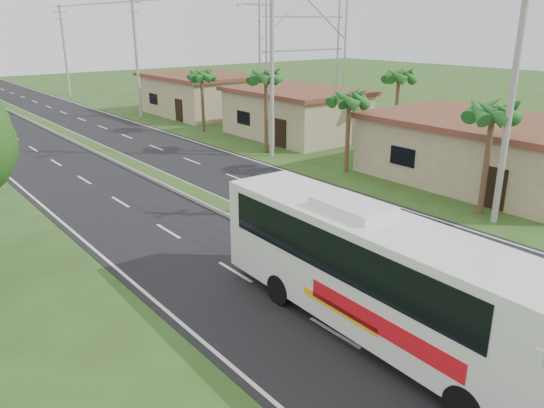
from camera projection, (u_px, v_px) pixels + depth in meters
ground at (411, 296)px, 17.24m from camera, size 180.00×180.00×0.00m
road_asphalt at (142, 170)px, 32.06m from camera, size 14.00×160.00×0.02m
median_strip at (141, 168)px, 32.03m from camera, size 1.20×160.00×0.18m
lane_edge_left at (25, 191)px, 28.12m from camera, size 0.12×160.00×0.01m
lane_edge_right at (233, 154)px, 36.01m from camera, size 0.12×160.00×0.01m
shop_near at (484, 150)px, 29.36m from camera, size 8.60×12.60×3.52m
shop_mid at (295, 112)px, 41.19m from camera, size 7.60×10.60×3.67m
shop_far at (201, 94)px, 51.54m from camera, size 8.60×11.60×3.82m
palm_verge_a at (493, 112)px, 23.23m from camera, size 2.40×2.40×5.45m
palm_verge_b at (349, 98)px, 30.26m from camera, size 2.40×2.40×5.05m
palm_verge_c at (266, 76)px, 34.85m from camera, size 2.40×2.40×5.85m
palm_verge_d at (201, 75)px, 42.00m from camera, size 2.40×2.40×5.25m
palm_behind_shop at (399, 76)px, 37.07m from camera, size 2.40×2.40×5.65m
utility_pole_a at (512, 93)px, 21.90m from camera, size 1.60×0.28×11.00m
utility_pole_b at (271, 59)px, 33.55m from camera, size 3.20×0.28×12.00m
utility_pole_c at (136, 55)px, 48.57m from camera, size 1.60×0.28×11.00m
utility_pole_d at (65, 50)px, 63.47m from camera, size 1.60×0.28×10.50m
billboard_lattice at (305, 41)px, 50.22m from camera, size 10.18×1.18×12.07m
coach_bus_main at (378, 270)px, 14.48m from camera, size 2.75×11.50×3.69m
motorcyclist at (302, 257)px, 18.11m from camera, size 1.62×0.48×2.30m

